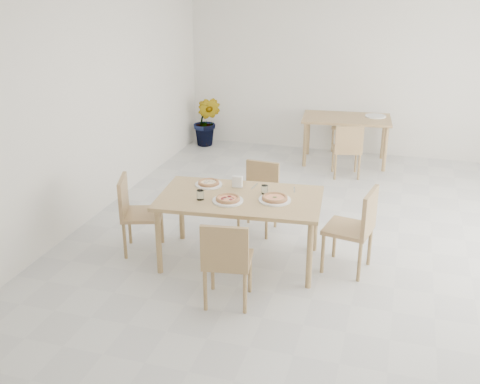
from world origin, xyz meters
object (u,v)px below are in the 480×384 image
(plate_pepperoni, at_px, (228,201))
(second_table, at_px, (346,123))
(chair_north, at_px, (260,192))
(tumbler_a, at_px, (200,195))
(pizza_pepperoni, at_px, (228,199))
(plate_margherita, at_px, (275,200))
(chair_back_s, at_px, (348,147))
(potted_plant, at_px, (207,121))
(chair_east, at_px, (357,225))
(plate_mushroom, at_px, (209,185))
(tumbler_b, at_px, (265,190))
(chair_back_n, at_px, (346,122))
(pizza_margherita, at_px, (275,198))
(chair_west, at_px, (135,209))
(napkin_holder, at_px, (237,182))
(main_table, at_px, (240,203))
(pizza_mushroom, at_px, (209,183))
(plate_empty, at_px, (376,116))
(chair_south, at_px, (226,258))

(plate_pepperoni, xyz_separation_m, second_table, (0.75, 3.84, -0.10))
(chair_north, height_order, tumbler_a, tumbler_a)
(pizza_pepperoni, bearing_deg, plate_margherita, 19.03)
(chair_back_s, bearing_deg, potted_plant, -33.95)
(chair_east, bearing_deg, plate_mushroom, -82.06)
(plate_mushroom, relative_size, tumbler_b, 3.19)
(chair_east, bearing_deg, chair_back_n, -161.43)
(pizza_margherita, height_order, second_table, pizza_margherita)
(chair_east, distance_m, second_table, 3.58)
(plate_pepperoni, bearing_deg, plate_margherita, 19.03)
(plate_mushroom, relative_size, tumbler_a, 3.01)
(tumbler_a, bearing_deg, chair_back_s, 69.81)
(chair_west, xyz_separation_m, plate_mushroom, (0.75, 0.31, 0.26))
(second_table, xyz_separation_m, chair_back_s, (0.12, -0.72, -0.18))
(tumbler_b, bearing_deg, chair_back_n, 85.07)
(plate_pepperoni, relative_size, tumbler_a, 3.21)
(tumbler_a, relative_size, napkin_holder, 0.74)
(tumbler_a, bearing_deg, main_table, 27.18)
(chair_west, height_order, pizza_mushroom, chair_west)
(pizza_mushroom, distance_m, tumbler_a, 0.41)
(second_table, bearing_deg, plate_pepperoni, -106.79)
(plate_mushroom, bearing_deg, pizza_margherita, -15.60)
(pizza_margherita, bearing_deg, chair_east, 9.98)
(pizza_pepperoni, xyz_separation_m, second_table, (0.75, 3.84, -0.12))
(chair_west, relative_size, plate_empty, 2.66)
(plate_margherita, relative_size, napkin_holder, 2.47)
(chair_east, distance_m, chair_back_s, 2.84)
(main_table, relative_size, pizza_margherita, 5.60)
(chair_north, relative_size, potted_plant, 0.93)
(chair_west, bearing_deg, pizza_margherita, -105.48)
(tumbler_a, xyz_separation_m, tumbler_b, (0.59, 0.34, -0.00))
(plate_empty, bearing_deg, second_table, -158.65)
(tumbler_b, distance_m, chair_back_s, 2.88)
(plate_margherita, distance_m, plate_mushroom, 0.82)
(tumbler_b, distance_m, chair_back_n, 4.32)
(main_table, height_order, pizza_mushroom, pizza_mushroom)
(plate_pepperoni, bearing_deg, main_table, 63.26)
(tumbler_b, xyz_separation_m, napkin_holder, (-0.32, 0.08, 0.02))
(chair_west, relative_size, tumbler_a, 8.85)
(tumbler_a, xyz_separation_m, potted_plant, (-1.41, 4.10, -0.36))
(chair_north, distance_m, chair_east, 1.41)
(tumbler_b, bearing_deg, chair_south, -95.36)
(tumbler_b, height_order, potted_plant, potted_plant)
(pizza_pepperoni, relative_size, potted_plant, 0.30)
(pizza_pepperoni, height_order, chair_back_s, chair_back_s)
(tumbler_a, height_order, second_table, tumbler_a)
(chair_west, xyz_separation_m, potted_plant, (-0.60, 4.01, -0.06))
(plate_mushroom, relative_size, pizza_margherita, 0.94)
(pizza_mushroom, distance_m, plate_empty, 3.94)
(main_table, relative_size, tumbler_b, 18.99)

